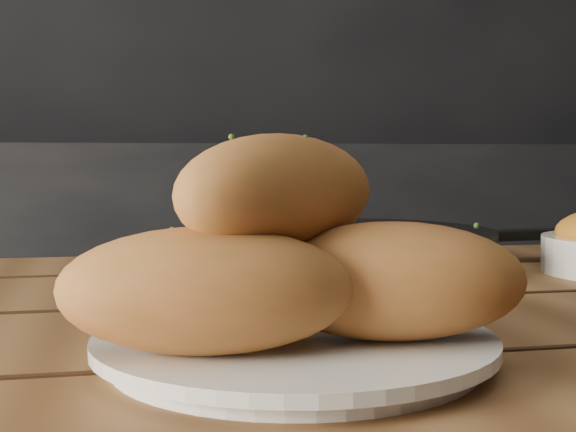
# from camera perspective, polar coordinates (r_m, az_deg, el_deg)

# --- Properties ---
(counter) EXTENTS (2.80, 0.60, 0.90)m
(counter) POSITION_cam_1_polar(r_m,az_deg,el_deg) (1.75, -16.38, -10.00)
(counter) COLOR black
(counter) RESTS_ON ground
(plate) EXTENTS (0.25, 0.25, 0.02)m
(plate) POSITION_cam_1_polar(r_m,az_deg,el_deg) (0.50, 0.49, -9.35)
(plate) COLOR white
(plate) RESTS_ON table
(bread_rolls) EXTENTS (0.29, 0.23, 0.12)m
(bread_rolls) POSITION_cam_1_polar(r_m,az_deg,el_deg) (0.49, -0.09, -2.93)
(bread_rolls) COLOR #AA5B2F
(bread_rolls) RESTS_ON plate
(skillet) EXTENTS (0.46, 0.32, 0.05)m
(skillet) POSITION_cam_1_polar(r_m,az_deg,el_deg) (0.91, 4.70, -2.31)
(skillet) COLOR black
(skillet) RESTS_ON table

